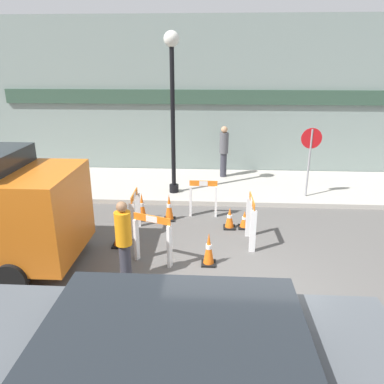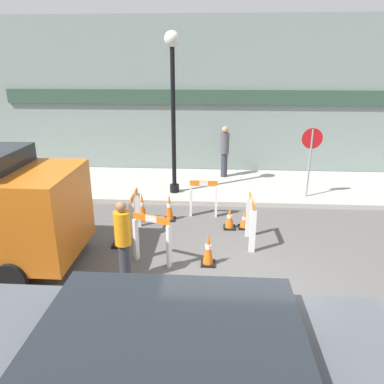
% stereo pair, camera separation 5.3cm
% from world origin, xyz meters
% --- Properties ---
extents(ground_plane, '(60.00, 60.00, 0.00)m').
position_xyz_m(ground_plane, '(0.00, 0.00, 0.00)').
color(ground_plane, '#565451').
extents(sidewalk_slab, '(18.00, 3.41, 0.14)m').
position_xyz_m(sidewalk_slab, '(0.00, 6.20, 0.07)').
color(sidewalk_slab, '#ADA89E').
rests_on(sidewalk_slab, ground_plane).
extents(storefront_facade, '(18.00, 0.22, 5.50)m').
position_xyz_m(storefront_facade, '(0.00, 7.98, 2.75)').
color(storefront_facade, gray).
rests_on(storefront_facade, ground_plane).
extents(streetlamp_post, '(0.44, 0.44, 4.66)m').
position_xyz_m(streetlamp_post, '(-1.74, 5.29, 3.16)').
color(streetlamp_post, black).
rests_on(streetlamp_post, sidewalk_slab).
extents(stop_sign, '(0.60, 0.06, 2.07)m').
position_xyz_m(stop_sign, '(2.28, 5.15, 1.53)').
color(stop_sign, gray).
rests_on(stop_sign, sidewalk_slab).
extents(barricade_0, '(0.75, 0.14, 1.01)m').
position_xyz_m(barricade_0, '(-0.79, 3.78, 0.54)').
color(barricade_0, white).
rests_on(barricade_0, ground_plane).
extents(barricade_1, '(0.15, 0.77, 1.05)m').
position_xyz_m(barricade_1, '(-2.42, 2.65, 0.56)').
color(barricade_1, white).
rests_on(barricade_1, ground_plane).
extents(barricade_2, '(0.83, 0.41, 1.09)m').
position_xyz_m(barricade_2, '(-1.76, 1.19, 0.59)').
color(barricade_2, white).
rests_on(barricade_2, ground_plane).
extents(barricade_3, '(0.16, 0.84, 1.14)m').
position_xyz_m(barricade_3, '(0.35, 2.20, 0.61)').
color(barricade_3, white).
rests_on(barricade_3, ground_plane).
extents(traffic_cone_0, '(0.30, 0.30, 0.72)m').
position_xyz_m(traffic_cone_0, '(-1.68, 3.45, 0.35)').
color(traffic_cone_0, black).
rests_on(traffic_cone_0, ground_plane).
extents(traffic_cone_1, '(0.30, 0.30, 0.75)m').
position_xyz_m(traffic_cone_1, '(-2.41, 3.45, 0.36)').
color(traffic_cone_1, black).
rests_on(traffic_cone_1, ground_plane).
extents(traffic_cone_2, '(0.30, 0.30, 0.72)m').
position_xyz_m(traffic_cone_2, '(-0.60, 1.21, 0.35)').
color(traffic_cone_2, black).
rests_on(traffic_cone_2, ground_plane).
extents(traffic_cone_3, '(0.30, 0.30, 0.46)m').
position_xyz_m(traffic_cone_3, '(0.28, 3.06, 0.22)').
color(traffic_cone_3, black).
rests_on(traffic_cone_3, ground_plane).
extents(traffic_cone_4, '(0.30, 0.30, 0.57)m').
position_xyz_m(traffic_cone_4, '(-2.66, 1.90, 0.27)').
color(traffic_cone_4, black).
rests_on(traffic_cone_4, ground_plane).
extents(traffic_cone_5, '(0.30, 0.30, 0.56)m').
position_xyz_m(traffic_cone_5, '(-0.10, 3.02, 0.27)').
color(traffic_cone_5, black).
rests_on(traffic_cone_5, ground_plane).
extents(person_worker, '(0.42, 0.42, 1.64)m').
position_xyz_m(person_worker, '(-2.18, 0.52, 0.89)').
color(person_worker, '#33333D').
rests_on(person_worker, ground_plane).
extents(person_pedestrian, '(0.37, 0.37, 1.78)m').
position_xyz_m(person_pedestrian, '(-0.18, 7.03, 1.11)').
color(person_pedestrian, '#33333D').
rests_on(person_pedestrian, sidewalk_slab).
extents(parked_car_1, '(4.57, 1.98, 1.70)m').
position_xyz_m(parked_car_1, '(-0.88, -2.76, 0.96)').
color(parked_car_1, '#4C5156').
rests_on(parked_car_1, ground_plane).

